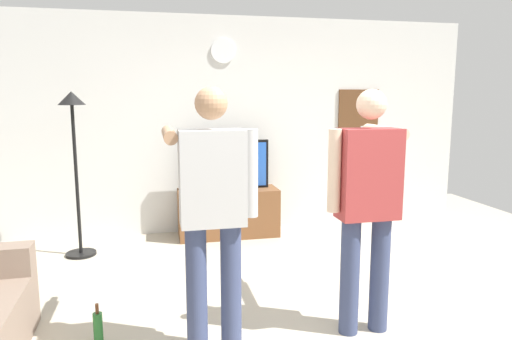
{
  "coord_description": "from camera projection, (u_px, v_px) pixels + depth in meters",
  "views": [
    {
      "loc": [
        -0.94,
        -2.95,
        1.74
      ],
      "look_at": [
        -0.02,
        1.2,
        1.05
      ],
      "focal_mm": 32.72,
      "sensor_mm": 36.0,
      "label": 1
    }
  ],
  "objects": [
    {
      "name": "floor_lamp",
      "position": [
        74.0,
        140.0,
        4.91
      ],
      "size": [
        0.32,
        0.32,
        1.77
      ],
      "color": "black",
      "rests_on": "ground_plane"
    },
    {
      "name": "wall_clock",
      "position": [
        223.0,
        51.0,
        5.73
      ],
      "size": [
        0.3,
        0.03,
        0.3
      ],
      "primitive_type": "cylinder",
      "rotation": [
        1.57,
        0.0,
        0.0
      ],
      "color": "white"
    },
    {
      "name": "person_standing_nearer_couch",
      "position": [
        367.0,
        197.0,
        3.33
      ],
      "size": [
        0.61,
        0.78,
        1.78
      ],
      "color": "#384266",
      "rests_on": "ground_plane"
    },
    {
      "name": "tv_stand",
      "position": [
        228.0,
        213.0,
        5.76
      ],
      "size": [
        1.22,
        0.47,
        0.59
      ],
      "color": "brown",
      "rests_on": "ground_plane"
    },
    {
      "name": "back_wall",
      "position": [
        227.0,
        125.0,
        5.94
      ],
      "size": [
        6.4,
        0.1,
        2.7
      ],
      "primitive_type": "cube",
      "color": "silver",
      "rests_on": "ground_plane"
    },
    {
      "name": "person_standing_nearer_lamp",
      "position": [
        212.0,
        206.0,
        3.04
      ],
      "size": [
        0.6,
        0.78,
        1.79
      ],
      "color": "#384266",
      "rests_on": "ground_plane"
    },
    {
      "name": "television",
      "position": [
        227.0,
        165.0,
        5.71
      ],
      "size": [
        1.02,
        0.07,
        0.6
      ],
      "color": "black",
      "rests_on": "tv_stand"
    },
    {
      "name": "beverage_bottle",
      "position": [
        98.0,
        328.0,
        3.27
      ],
      "size": [
        0.07,
        0.07,
        0.3
      ],
      "color": "#1E5923",
      "rests_on": "ground_plane"
    },
    {
      "name": "framed_picture",
      "position": [
        358.0,
        113.0,
        6.25
      ],
      "size": [
        0.56,
        0.04,
        0.63
      ],
      "primitive_type": "cube",
      "color": "brown"
    }
  ]
}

